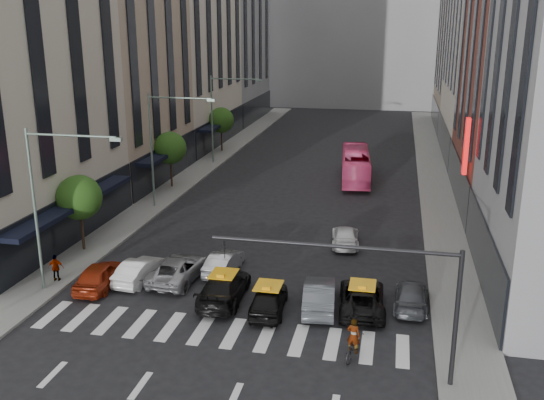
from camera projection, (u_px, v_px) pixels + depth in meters
The scene contains 29 objects.
ground at pixel (212, 348), 27.86m from camera, with size 160.00×160.00×0.00m, color black.
sidewalk_left at pixel (190, 176), 58.25m from camera, with size 3.00×96.00×0.15m, color slate.
sidewalk_right at pixel (436, 189), 53.76m from camera, with size 3.00×96.00×0.15m, color slate.
building_left_b at pixel (119, 49), 54.06m from camera, with size 8.00×16.00×24.00m, color tan.
building_left_d at pixel (230, 17), 87.94m from camera, with size 8.00×18.00×30.00m, color gray.
building_right_b at pixel (526, 41), 46.20m from camera, with size 8.00×18.00×26.00m, color brown.
building_right_d at pixel (473, 24), 81.59m from camera, with size 8.00×18.00×28.00m, color tan.
tree_near at pixel (79, 198), 38.52m from camera, with size 2.88×2.88×4.95m.
tree_mid at pixel (170, 148), 53.54m from camera, with size 2.88×2.88×4.95m.
tree_far at pixel (221, 120), 68.56m from camera, with size 2.88×2.88×4.95m.
streetlamp_near at pixel (49, 190), 31.90m from camera, with size 5.38×0.25×9.00m.
streetlamp_mid at pixel (162, 136), 46.92m from camera, with size 5.38×0.25×9.00m.
streetlamp_far at pixel (221, 108), 61.94m from camera, with size 5.38×0.25×9.00m.
traffic_signal at pixel (386, 281), 24.15m from camera, with size 10.10×0.20×6.00m.
liberty_sign at pixel (466, 146), 42.48m from camera, with size 0.30×0.70×4.00m.
car_red at pixel (100, 275), 33.98m from camera, with size 1.74×4.33×1.48m, color maroon.
car_white_front at pixel (140, 270), 34.81m from camera, with size 1.43×4.11×1.35m, color silver.
car_silver at pixel (178, 269), 34.96m from camera, with size 2.34×5.07×1.41m, color #939498.
taxi_left at pixel (224, 287), 32.37m from camera, with size 2.15×5.29×1.54m, color black.
taxi_center at pixel (269, 299), 31.11m from camera, with size 1.71×4.25×1.45m, color black.
car_grey_mid at pixel (319, 295), 31.47m from camera, with size 1.59×4.57×1.51m, color #484B50.
taxi_right at pixel (362, 297), 31.36m from camera, with size 2.29×4.96×1.38m, color black.
car_grey_curb at pixel (411, 296), 31.70m from camera, with size 1.72×4.24×1.23m, color #3E4045.
car_row2_left at pixel (224, 262), 36.00m from camera, with size 1.38×3.96×1.30m, color #A9AAAE.
car_row2_right at pixel (345, 236), 40.50m from camera, with size 1.74×4.29×1.25m, color silver.
bus at pixel (356, 165), 56.71m from camera, with size 2.46×10.52×2.93m, color #E9447E.
motorcycle at pixel (353, 347), 26.92m from camera, with size 0.67×1.91×1.00m, color black.
rider at pixel (354, 320), 26.54m from camera, with size 0.61×0.40×1.67m, color gray.
pedestrian_far at pixel (56, 268), 34.50m from camera, with size 0.92×0.38×1.57m, color gray.
Camera 1 is at (7.75, -23.70, 14.44)m, focal length 40.00 mm.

